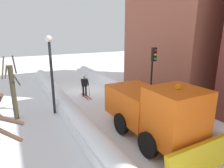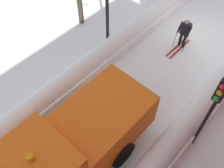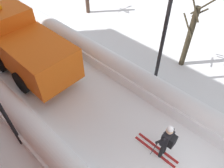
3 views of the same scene
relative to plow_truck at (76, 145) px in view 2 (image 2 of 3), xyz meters
The scene contains 4 objects.
snowbank_right 3.31m from the plow_truck, 22.02° to the left, with size 1.10×36.00×1.01m.
plow_truck is the anchor object (origin of this frame).
skier 7.87m from the plow_truck, 85.20° to the right, with size 0.62×1.80×1.81m.
traffic_light_pole 4.62m from the plow_truck, 128.21° to the right, with size 0.28×0.42×4.13m.
Camera 2 is at (-3.69, 10.63, 9.57)m, focal length 41.45 mm.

